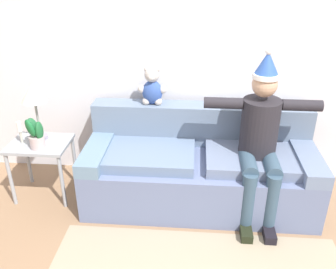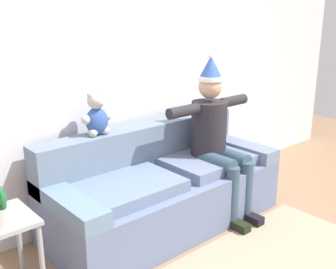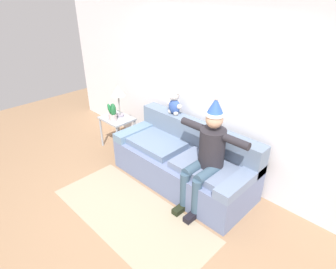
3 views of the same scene
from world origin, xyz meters
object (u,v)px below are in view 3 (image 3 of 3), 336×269
table_lamp (118,92)px  side_table (117,123)px  person_seated (207,153)px  couch (184,161)px  potted_plant (112,113)px  teddy_bear (174,104)px  candle_tall (110,108)px

table_lamp → side_table: bearing=-79.3°
side_table → person_seated: bearing=-2.4°
person_seated → side_table: 2.11m
couch → table_lamp: table_lamp is taller
table_lamp → potted_plant: bearing=-77.1°
couch → potted_plant: 1.59m
teddy_bear → candle_tall: size_ratio=1.70×
table_lamp → candle_tall: table_lamp is taller
teddy_bear → person_seated: bearing=-24.0°
side_table → table_lamp: (-0.02, 0.09, 0.55)m
couch → side_table: 1.57m
side_table → potted_plant: size_ratio=1.87×
potted_plant → candle_tall: (-0.19, 0.08, 0.01)m
couch → teddy_bear: teddy_bear is taller
teddy_bear → side_table: bearing=-161.3°
person_seated → side_table: size_ratio=2.61×
teddy_bear → candle_tall: (-1.23, -0.38, -0.32)m
side_table → candle_tall: (-0.16, -0.02, 0.24)m
person_seated → teddy_bear: (-1.01, 0.45, 0.27)m
table_lamp → potted_plant: table_lamp is taller
potted_plant → side_table: bearing=105.0°
couch → person_seated: size_ratio=1.41×
side_table → teddy_bear: bearing=18.7°
potted_plant → candle_tall: size_ratio=1.42×
potted_plant → table_lamp: bearing=102.9°
teddy_bear → couch: bearing=-30.0°
couch → potted_plant: bearing=-173.4°
candle_tall → potted_plant: bearing=-22.6°
person_seated → candle_tall: 2.24m
table_lamp → potted_plant: 0.37m
side_table → potted_plant: (0.03, -0.10, 0.24)m
couch → person_seated: person_seated is taller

